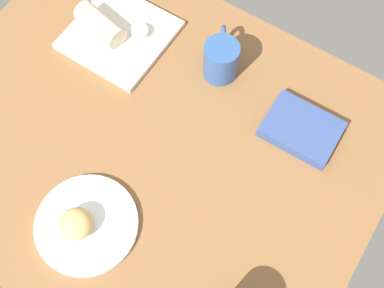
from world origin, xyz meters
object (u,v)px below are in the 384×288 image
(sauce_cup, at_px, (140,32))
(book_stack, at_px, (301,129))
(round_plate, at_px, (87,224))
(square_plate, at_px, (120,35))
(scone_pastry, at_px, (75,224))
(coffee_mug, at_px, (221,59))
(breakfast_wrap, at_px, (100,25))

(sauce_cup, bearing_deg, book_stack, 178.06)
(round_plate, relative_size, square_plate, 0.92)
(sauce_cup, distance_m, book_stack, 0.48)
(scone_pastry, xyz_separation_m, coffee_mug, (-0.05, -0.52, 0.01))
(breakfast_wrap, bearing_deg, round_plate, 44.49)
(scone_pastry, relative_size, sauce_cup, 1.67)
(sauce_cup, height_order, book_stack, sauce_cup)
(round_plate, bearing_deg, book_stack, -122.44)
(square_plate, relative_size, book_stack, 1.41)
(square_plate, xyz_separation_m, coffee_mug, (-0.28, -0.05, 0.05))
(round_plate, relative_size, scone_pastry, 3.09)
(round_plate, xyz_separation_m, sauce_cup, (0.19, -0.47, 0.02))
(breakfast_wrap, height_order, coffee_mug, coffee_mug)
(round_plate, distance_m, coffee_mug, 0.50)
(scone_pastry, bearing_deg, breakfast_wrap, -58.98)
(round_plate, height_order, coffee_mug, coffee_mug)
(square_plate, distance_m, coffee_mug, 0.28)
(book_stack, bearing_deg, breakfast_wrap, 3.02)
(scone_pastry, xyz_separation_m, square_plate, (0.23, -0.46, -0.03))
(scone_pastry, bearing_deg, square_plate, -63.94)
(scone_pastry, relative_size, book_stack, 0.42)
(square_plate, bearing_deg, book_stack, -178.98)
(square_plate, distance_m, breakfast_wrap, 0.06)
(scone_pastry, distance_m, breakfast_wrap, 0.52)
(square_plate, relative_size, coffee_mug, 1.87)
(breakfast_wrap, xyz_separation_m, book_stack, (-0.57, -0.03, -0.03))
(sauce_cup, bearing_deg, coffee_mug, -173.00)
(sauce_cup, relative_size, coffee_mug, 0.33)
(round_plate, height_order, sauce_cup, sauce_cup)
(round_plate, height_order, breakfast_wrap, breakfast_wrap)
(sauce_cup, xyz_separation_m, breakfast_wrap, (0.09, 0.05, 0.02))
(scone_pastry, distance_m, book_stack, 0.56)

